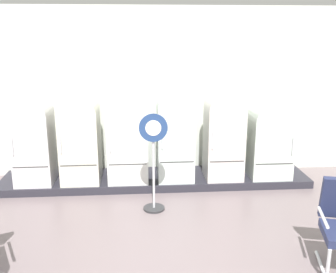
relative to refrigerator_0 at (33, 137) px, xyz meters
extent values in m
cube|color=silver|center=(2.01, 0.75, 0.61)|extent=(11.76, 0.12, 3.02)
cube|color=#47443F|center=(2.01, 0.74, 1.77)|extent=(11.76, 0.07, 0.06)
cube|color=#2A2932|center=(2.01, 0.11, -0.84)|extent=(5.31, 0.95, 0.13)
cube|color=white|center=(0.00, 0.00, -0.20)|extent=(0.60, 0.65, 1.16)
cylinder|color=white|center=(0.00, 0.00, 0.39)|extent=(0.60, 0.64, 0.60)
cube|color=#383838|center=(0.00, -0.33, -0.40)|extent=(0.55, 0.01, 0.01)
cylinder|color=silver|center=(-0.24, -0.34, -0.06)|extent=(0.02, 0.02, 0.28)
cube|color=silver|center=(0.75, 0.00, -0.18)|extent=(0.63, 0.66, 1.19)
cylinder|color=silver|center=(0.75, 0.00, 0.41)|extent=(0.63, 0.65, 0.63)
cube|color=#383838|center=(0.75, -0.33, -0.40)|extent=(0.58, 0.01, 0.01)
cylinder|color=silver|center=(0.50, -0.34, -0.04)|extent=(0.02, 0.02, 0.28)
cube|color=white|center=(1.54, 0.02, -0.19)|extent=(0.66, 0.69, 1.18)
cylinder|color=white|center=(1.54, 0.02, 0.40)|extent=(0.66, 0.67, 0.66)
cube|color=#383838|center=(1.54, -0.33, -0.40)|extent=(0.61, 0.01, 0.01)
cylinder|color=silver|center=(1.27, -0.34, -0.04)|extent=(0.02, 0.02, 0.28)
cube|color=silver|center=(2.34, -0.01, -0.16)|extent=(0.60, 0.63, 1.24)
cylinder|color=silver|center=(2.34, -0.01, 0.46)|extent=(0.60, 0.62, 0.60)
cube|color=#383838|center=(2.34, -0.33, -0.38)|extent=(0.55, 0.01, 0.01)
cylinder|color=silver|center=(2.10, -0.34, -0.01)|extent=(0.02, 0.02, 0.28)
cube|color=silver|center=(3.16, -0.03, -0.17)|extent=(0.62, 0.59, 1.21)
cylinder|color=silver|center=(3.16, -0.03, 0.43)|extent=(0.62, 0.57, 0.62)
cube|color=#383838|center=(3.16, -0.33, -0.39)|extent=(0.57, 0.01, 0.01)
cylinder|color=silver|center=(2.91, -0.34, -0.03)|extent=(0.02, 0.02, 0.28)
cube|color=silver|center=(3.97, -0.01, -0.27)|extent=(0.69, 0.64, 1.01)
cylinder|color=silver|center=(3.97, -0.01, 0.23)|extent=(0.69, 0.62, 0.69)
cube|color=#383838|center=(3.97, -0.33, -0.45)|extent=(0.63, 0.01, 0.01)
cylinder|color=silver|center=(4.25, -0.34, -0.15)|extent=(0.02, 0.02, 0.28)
cylinder|color=silver|center=(3.75, -2.59, -0.89)|extent=(0.18, 0.58, 0.04)
cylinder|color=silver|center=(3.68, -2.85, -0.70)|extent=(0.05, 0.05, 0.37)
cylinder|color=silver|center=(3.72, -2.58, -0.28)|extent=(0.15, 0.47, 0.04)
cylinder|color=#2D2D30|center=(1.93, -0.95, -0.89)|extent=(0.32, 0.32, 0.03)
cylinder|color=silver|center=(1.93, -0.95, -0.26)|extent=(0.04, 0.04, 1.23)
cylinder|color=navy|center=(1.93, -0.98, 0.36)|extent=(0.41, 0.02, 0.41)
cylinder|color=white|center=(1.93, -0.99, 0.36)|extent=(0.23, 0.00, 0.23)
camera|label=1|loc=(1.73, -6.30, 1.67)|focal=41.59mm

